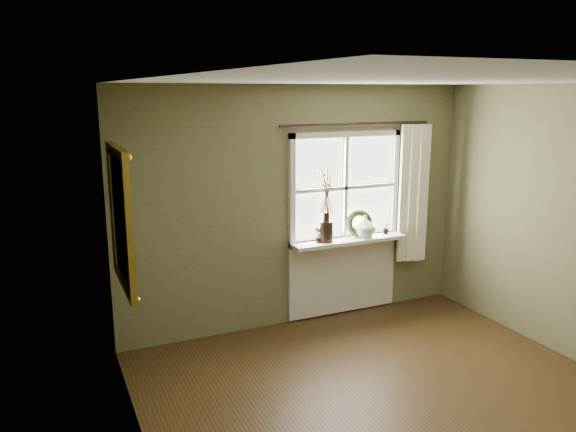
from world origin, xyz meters
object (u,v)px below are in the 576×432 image
Objects in this scene: gilt_mirror at (120,218)px; dark_jug at (326,231)px; cream_vase at (365,226)px; wreath at (359,226)px.

dark_jug is at bearing 14.55° from gilt_mirror.
dark_jug is at bearing 180.00° from cream_vase.
cream_vase is 0.07m from wreath.
cream_vase is at bearing 0.00° from dark_jug.
gilt_mirror is at bearing -157.57° from wreath.
wreath is (-0.05, 0.04, -0.01)m from cream_vase.
gilt_mirror reaches higher than cream_vase.
cream_vase reaches higher than dark_jug.
dark_jug is 0.73× the size of wreath.
wreath reaches higher than cream_vase.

